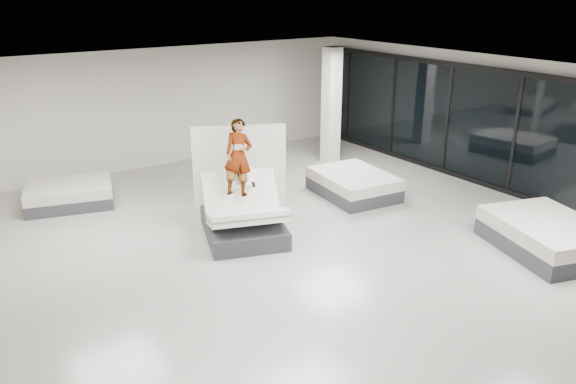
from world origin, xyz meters
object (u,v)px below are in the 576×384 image
object	(u,v)px
remote	(254,184)
flat_bed_right_far	(353,184)
person	(239,171)
flat_bed_left_far	(70,194)
hero_bed	(243,218)
column	(331,106)
flat_bed_right_near	(548,236)
divider_panel	(240,167)

from	to	relation	value
remote	flat_bed_right_far	distance (m)	3.31
person	flat_bed_left_far	bearing A→B (deg)	145.78
remote	flat_bed_right_far	xyz separation A→B (m)	(3.15, 0.62, -0.81)
hero_bed	flat_bed_right_far	distance (m)	3.40
remote	flat_bed_left_far	xyz separation A→B (m)	(-2.61, 3.82, -0.83)
person	flat_bed_right_far	world-z (taller)	person
flat_bed_left_far	column	world-z (taller)	column
hero_bed	person	bearing A→B (deg)	70.55
flat_bed_left_far	flat_bed_right_near	bearing A→B (deg)	-48.14
flat_bed_right_near	divider_panel	bearing A→B (deg)	124.28
remote	flat_bed_right_near	world-z (taller)	remote
column	person	bearing A→B (deg)	-149.15
divider_panel	flat_bed_right_far	bearing A→B (deg)	7.40
divider_panel	hero_bed	bearing A→B (deg)	-90.82
hero_bed	flat_bed_right_far	world-z (taller)	hero_bed
person	remote	bearing A→B (deg)	-57.85
flat_bed_right_far	column	xyz separation A→B (m)	(1.25, 2.46, 1.33)
flat_bed_left_far	divider_panel	bearing A→B (deg)	-35.65
person	divider_panel	world-z (taller)	divider_panel
flat_bed_left_far	column	distance (m)	7.17
divider_panel	flat_bed_right_far	xyz separation A→B (m)	(2.58, -0.92, -0.67)
hero_bed	divider_panel	size ratio (longest dim) A/B	1.14
person	flat_bed_right_far	distance (m)	3.39
hero_bed	flat_bed_right_near	bearing A→B (deg)	-41.17
flat_bed_right_far	column	bearing A→B (deg)	63.12
flat_bed_right_far	column	distance (m)	3.06
divider_panel	flat_bed_left_far	distance (m)	3.97
column	hero_bed	bearing A→B (deg)	-146.90
hero_bed	column	distance (m)	5.62
column	flat_bed_right_far	bearing A→B (deg)	-116.88
person	flat_bed_right_near	xyz separation A→B (m)	(4.27, -4.15, -0.95)
person	flat_bed_left_far	distance (m)	4.36
flat_bed_right_near	person	bearing A→B (deg)	135.81
hero_bed	column	size ratio (longest dim) A/B	0.74
hero_bed	flat_bed_right_near	size ratio (longest dim) A/B	0.90
remote	column	xyz separation A→B (m)	(4.40, 3.08, 0.52)
flat_bed_right_far	flat_bed_right_near	size ratio (longest dim) A/B	0.83
flat_bed_right_near	column	size ratio (longest dim) A/B	0.81
flat_bed_right_near	remote	bearing A→B (deg)	138.12
flat_bed_right_far	flat_bed_left_far	xyz separation A→B (m)	(-5.76, 3.20, -0.02)
flat_bed_left_far	column	xyz separation A→B (m)	(7.00, -0.74, 1.35)
remote	divider_panel	distance (m)	1.65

